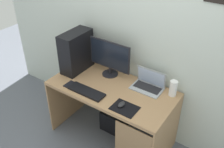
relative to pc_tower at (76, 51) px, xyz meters
name	(u,v)px	position (x,y,z in m)	size (l,w,h in m)	color
ground_plane	(112,136)	(0.57, -0.09, -0.99)	(8.00, 8.00, 0.00)	slate
wall_back	(132,29)	(0.57, 0.30, 0.31)	(4.00, 0.05, 2.60)	beige
desk	(113,100)	(0.58, -0.10, -0.40)	(1.39, 0.69, 0.75)	#A37A51
pc_tower	(76,51)	(0.00, 0.00, 0.00)	(0.20, 0.41, 0.48)	black
monitor	(110,58)	(0.39, 0.12, -0.01)	(0.53, 0.19, 0.43)	black
laptop	(148,84)	(0.89, 0.14, -0.20)	(0.34, 0.22, 0.21)	#9EA3A8
speaker	(173,88)	(1.16, 0.17, -0.15)	(0.08, 0.08, 0.17)	white
keyboard	(86,91)	(0.39, -0.31, -0.23)	(0.42, 0.14, 0.02)	black
mousepad	(125,108)	(0.86, -0.30, -0.24)	(0.26, 0.20, 0.01)	black
mouse_left	(121,104)	(0.82, -0.29, -0.22)	(0.06, 0.10, 0.03)	#232326
cell_phone	(69,84)	(0.14, -0.31, -0.24)	(0.07, 0.13, 0.01)	black
subwoofer	(115,119)	(0.50, 0.07, -0.86)	(0.28, 0.28, 0.28)	black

